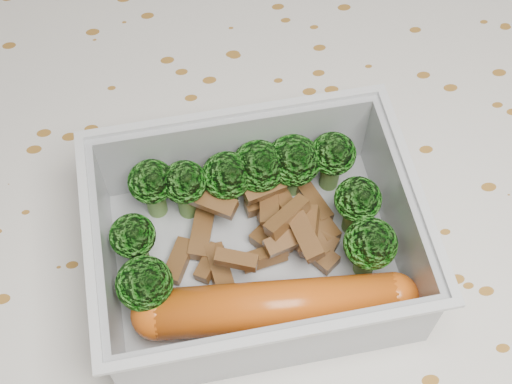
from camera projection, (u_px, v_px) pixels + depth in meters
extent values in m
cube|color=brown|center=(269.00, 231.00, 0.46)|extent=(1.40, 0.90, 0.04)
cube|color=white|center=(269.00, 213.00, 0.44)|extent=(1.46, 0.96, 0.01)
cube|color=silver|center=(256.00, 262.00, 0.42)|extent=(0.17, 0.14, 0.00)
cube|color=silver|center=(236.00, 148.00, 0.42)|extent=(0.17, 0.01, 0.06)
cube|color=silver|center=(279.00, 347.00, 0.36)|extent=(0.17, 0.01, 0.06)
cube|color=silver|center=(399.00, 214.00, 0.40)|extent=(0.01, 0.12, 0.06)
cube|color=silver|center=(107.00, 265.00, 0.38)|extent=(0.01, 0.12, 0.06)
cube|color=silver|center=(233.00, 112.00, 0.40)|extent=(0.18, 0.01, 0.00)
cube|color=silver|center=(283.00, 336.00, 0.33)|extent=(0.18, 0.01, 0.00)
cube|color=silver|center=(416.00, 186.00, 0.38)|extent=(0.01, 0.13, 0.00)
cube|color=silver|center=(88.00, 242.00, 0.36)|extent=(0.01, 0.13, 0.00)
cylinder|color=#608C3F|center=(156.00, 200.00, 0.42)|extent=(0.01, 0.01, 0.02)
ellipsoid|color=#3A8127|center=(151.00, 182.00, 0.41)|extent=(0.03, 0.03, 0.02)
cylinder|color=#608C3F|center=(187.00, 201.00, 0.42)|extent=(0.01, 0.01, 0.02)
ellipsoid|color=#3A8127|center=(184.00, 182.00, 0.40)|extent=(0.03, 0.03, 0.02)
cylinder|color=#608C3F|center=(228.00, 194.00, 0.43)|extent=(0.01, 0.01, 0.02)
ellipsoid|color=#3A8127|center=(227.00, 175.00, 0.41)|extent=(0.03, 0.03, 0.02)
cylinder|color=#608C3F|center=(259.00, 185.00, 0.43)|extent=(0.01, 0.01, 0.02)
ellipsoid|color=#3A8127|center=(259.00, 166.00, 0.41)|extent=(0.03, 0.03, 0.03)
cylinder|color=#608C3F|center=(292.00, 180.00, 0.43)|extent=(0.01, 0.01, 0.02)
ellipsoid|color=#3A8127|center=(293.00, 160.00, 0.41)|extent=(0.03, 0.03, 0.03)
cylinder|color=#608C3F|center=(330.00, 173.00, 0.43)|extent=(0.01, 0.01, 0.02)
ellipsoid|color=#3A8127|center=(333.00, 154.00, 0.42)|extent=(0.03, 0.03, 0.02)
cylinder|color=#608C3F|center=(138.00, 253.00, 0.41)|extent=(0.01, 0.01, 0.02)
ellipsoid|color=#3A8127|center=(133.00, 236.00, 0.39)|extent=(0.03, 0.03, 0.02)
cylinder|color=#608C3F|center=(353.00, 217.00, 0.42)|extent=(0.01, 0.01, 0.02)
ellipsoid|color=#3A8127|center=(358.00, 199.00, 0.40)|extent=(0.03, 0.03, 0.02)
cylinder|color=#608C3F|center=(150.00, 299.00, 0.39)|extent=(0.01, 0.01, 0.02)
ellipsoid|color=#3A8127|center=(144.00, 284.00, 0.37)|extent=(0.03, 0.03, 0.03)
cylinder|color=#608C3F|center=(365.00, 260.00, 0.40)|extent=(0.01, 0.01, 0.02)
ellipsoid|color=#3A8127|center=(370.00, 244.00, 0.39)|extent=(0.03, 0.03, 0.03)
cube|color=brown|center=(309.00, 243.00, 0.41)|extent=(0.02, 0.03, 0.01)
cube|color=brown|center=(264.00, 204.00, 0.43)|extent=(0.02, 0.01, 0.01)
cube|color=brown|center=(314.00, 202.00, 0.43)|extent=(0.02, 0.03, 0.01)
cube|color=brown|center=(212.00, 202.00, 0.41)|extent=(0.03, 0.03, 0.01)
cube|color=brown|center=(276.00, 232.00, 0.42)|extent=(0.02, 0.03, 0.01)
cube|color=brown|center=(315.00, 238.00, 0.42)|extent=(0.03, 0.03, 0.01)
cube|color=brown|center=(283.00, 200.00, 0.42)|extent=(0.02, 0.03, 0.01)
cube|color=brown|center=(219.00, 268.00, 0.41)|extent=(0.02, 0.03, 0.01)
cube|color=brown|center=(317.00, 253.00, 0.41)|extent=(0.03, 0.03, 0.01)
cube|color=brown|center=(309.00, 231.00, 0.41)|extent=(0.02, 0.03, 0.01)
cube|color=brown|center=(270.00, 201.00, 0.42)|extent=(0.02, 0.03, 0.01)
cube|color=brown|center=(201.00, 234.00, 0.42)|extent=(0.02, 0.03, 0.01)
cube|color=brown|center=(284.00, 242.00, 0.40)|extent=(0.03, 0.02, 0.01)
cube|color=brown|center=(281.00, 230.00, 0.42)|extent=(0.01, 0.03, 0.01)
cube|color=brown|center=(264.00, 257.00, 0.41)|extent=(0.03, 0.01, 0.01)
cube|color=brown|center=(264.00, 189.00, 0.41)|extent=(0.03, 0.02, 0.01)
cube|color=brown|center=(274.00, 227.00, 0.42)|extent=(0.03, 0.03, 0.01)
cube|color=brown|center=(287.00, 217.00, 0.40)|extent=(0.03, 0.03, 0.01)
cube|color=brown|center=(179.00, 260.00, 0.41)|extent=(0.02, 0.03, 0.01)
cube|color=brown|center=(236.00, 260.00, 0.39)|extent=(0.02, 0.02, 0.01)
cube|color=brown|center=(323.00, 225.00, 0.42)|extent=(0.02, 0.03, 0.01)
cube|color=brown|center=(209.00, 263.00, 0.41)|extent=(0.02, 0.02, 0.01)
cube|color=brown|center=(306.00, 237.00, 0.40)|extent=(0.02, 0.03, 0.01)
cylinder|color=#CD5412|center=(276.00, 306.00, 0.38)|extent=(0.13, 0.04, 0.03)
sphere|color=#CD5412|center=(394.00, 297.00, 0.39)|extent=(0.03, 0.03, 0.03)
sphere|color=#CD5412|center=(156.00, 315.00, 0.38)|extent=(0.03, 0.03, 0.03)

